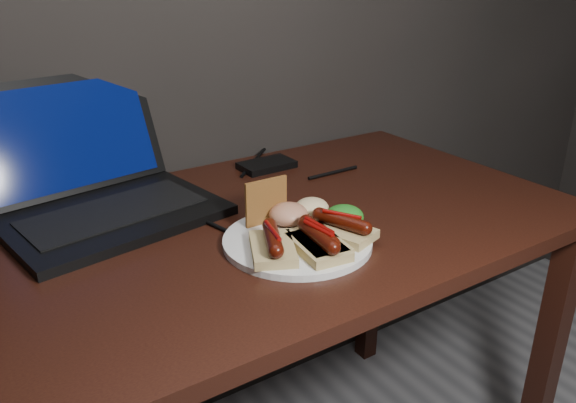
# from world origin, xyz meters

# --- Properties ---
(desk) EXTENTS (1.40, 0.70, 0.75)m
(desk) POSITION_xyz_m (0.00, 1.38, 0.66)
(desk) COLOR black
(desk) RESTS_ON ground
(laptop) EXTENTS (0.44, 0.42, 0.25)m
(laptop) POSITION_xyz_m (-0.16, 1.59, 0.80)
(laptop) COLOR black
(laptop) RESTS_ON desk
(hard_drive) EXTENTS (0.13, 0.08, 0.02)m
(hard_drive) POSITION_xyz_m (0.25, 1.63, 0.76)
(hard_drive) COLOR black
(hard_drive) RESTS_ON desk
(desk_cables) EXTENTS (0.86, 0.46, 0.01)m
(desk_cables) POSITION_xyz_m (0.03, 1.51, 0.75)
(desk_cables) COLOR black
(desk_cables) RESTS_ON desk
(plate) EXTENTS (0.29, 0.29, 0.01)m
(plate) POSITION_xyz_m (0.09, 1.26, 0.76)
(plate) COLOR silver
(plate) RESTS_ON desk
(bread_sausage_left) EXTENTS (0.11, 0.13, 0.04)m
(bread_sausage_left) POSITION_xyz_m (0.02, 1.24, 0.78)
(bread_sausage_left) COLOR #D4BE7C
(bread_sausage_left) RESTS_ON plate
(bread_sausage_center) EXTENTS (0.09, 0.12, 0.04)m
(bread_sausage_center) POSITION_xyz_m (0.10, 1.21, 0.78)
(bread_sausage_center) COLOR #D4BE7C
(bread_sausage_center) RESTS_ON plate
(bread_sausage_right) EXTENTS (0.10, 0.13, 0.04)m
(bread_sausage_right) POSITION_xyz_m (0.15, 1.23, 0.78)
(bread_sausage_right) COLOR #D4BE7C
(bread_sausage_right) RESTS_ON plate
(bread_sausage_extra) EXTENTS (0.08, 0.12, 0.04)m
(bread_sausage_extra) POSITION_xyz_m (0.09, 1.20, 0.78)
(bread_sausage_extra) COLOR #D4BE7C
(bread_sausage_extra) RESTS_ON plate
(crispbread) EXTENTS (0.09, 0.01, 0.08)m
(crispbread) POSITION_xyz_m (0.07, 1.34, 0.80)
(crispbread) COLOR #A9672E
(crispbread) RESTS_ON plate
(salad_greens) EXTENTS (0.07, 0.07, 0.04)m
(salad_greens) POSITION_xyz_m (0.18, 1.25, 0.78)
(salad_greens) COLOR #1C6213
(salad_greens) RESTS_ON plate
(salsa_mound) EXTENTS (0.07, 0.07, 0.04)m
(salsa_mound) POSITION_xyz_m (0.10, 1.32, 0.78)
(salsa_mound) COLOR #A51B10
(salsa_mound) RESTS_ON plate
(coleslaw_mound) EXTENTS (0.06, 0.06, 0.04)m
(coleslaw_mound) POSITION_xyz_m (0.16, 1.32, 0.78)
(coleslaw_mound) COLOR silver
(coleslaw_mound) RESTS_ON plate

